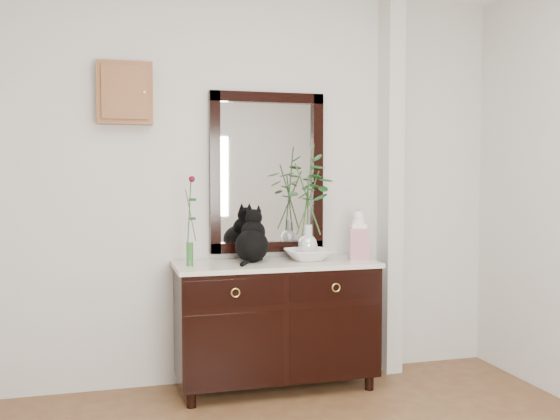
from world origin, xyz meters
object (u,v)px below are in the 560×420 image
object	(u,v)px
sideboard	(276,318)
ginger_jar	(358,234)
cat	(252,235)
lotus_bowl	(308,255)

from	to	relation	value
sideboard	ginger_jar	xyz separation A→B (m)	(0.57, -0.04, 0.55)
sideboard	cat	distance (m)	0.58
cat	lotus_bowl	size ratio (longest dim) A/B	1.15
sideboard	ginger_jar	bearing A→B (deg)	-3.57
sideboard	cat	size ratio (longest dim) A/B	3.74
sideboard	ginger_jar	world-z (taller)	ginger_jar
sideboard	ginger_jar	distance (m)	0.79
cat	ginger_jar	distance (m)	0.73
sideboard	cat	world-z (taller)	cat
cat	lotus_bowl	xyz separation A→B (m)	(0.38, -0.03, -0.14)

